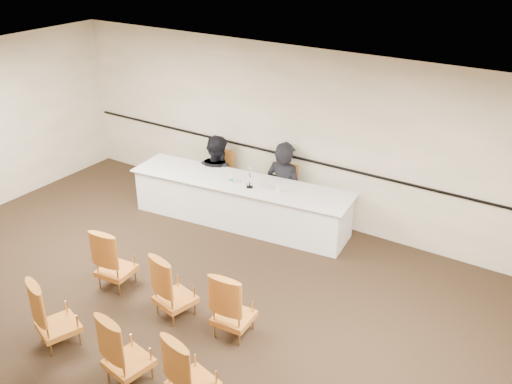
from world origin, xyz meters
TOP-DOWN VIEW (x-y plane):
  - floor at (0.00, 0.00)m, footprint 10.00×10.00m
  - ceiling at (0.00, 0.00)m, footprint 10.00×10.00m
  - wall_back at (0.00, 4.00)m, footprint 10.00×0.04m
  - wall_rail at (0.00, 3.96)m, footprint 9.80×0.04m
  - panel_table at (-0.87, 3.17)m, footprint 4.02×1.36m
  - panelist_main at (-0.36, 3.81)m, footprint 0.73×0.49m
  - panelist_main_chair at (-0.36, 3.81)m, footprint 0.56×0.56m
  - panelist_second at (-1.70, 3.65)m, footprint 0.98×0.84m
  - panelist_second_chair at (-1.70, 3.65)m, footprint 0.56×0.56m
  - papers at (-0.34, 3.24)m, footprint 0.33×0.27m
  - microphone at (-0.58, 3.05)m, footprint 0.21×0.25m
  - water_bottle at (-0.96, 3.05)m, footprint 0.09×0.09m
  - drinking_glass at (-0.71, 3.09)m, footprint 0.08×0.08m
  - coffee_cup at (-0.12, 3.18)m, footprint 0.10×0.10m
  - aud_chair_front_left at (-1.28, 0.63)m, footprint 0.55×0.55m
  - aud_chair_front_mid at (-0.12, 0.56)m, footprint 0.60×0.60m
  - aud_chair_front_right at (0.75, 0.67)m, footprint 0.54×0.54m
  - aud_chair_back_left at (-0.98, -0.66)m, footprint 0.64×0.64m
  - aud_chair_back_mid at (0.21, -0.65)m, footprint 0.58×0.58m
  - aud_chair_back_right at (1.05, -0.52)m, footprint 0.60×0.60m

SIDE VIEW (x-z plane):
  - floor at x=0.00m, z-range 0.00..0.00m
  - panel_table at x=-0.87m, z-range 0.00..0.79m
  - panelist_second at x=-1.70m, z-range -0.47..1.30m
  - panelist_main at x=-0.36m, z-range -0.57..1.41m
  - panelist_main_chair at x=-0.36m, z-range 0.00..0.95m
  - panelist_second_chair at x=-1.70m, z-range 0.00..0.95m
  - aud_chair_front_left at x=-1.28m, z-range 0.00..0.95m
  - aud_chair_front_mid at x=-0.12m, z-range 0.00..0.95m
  - aud_chair_front_right at x=0.75m, z-range 0.00..0.95m
  - aud_chair_back_left at x=-0.98m, z-range 0.00..0.95m
  - aud_chair_back_mid at x=0.21m, z-range 0.00..0.95m
  - aud_chair_back_right at x=1.05m, z-range 0.00..0.95m
  - papers at x=-0.34m, z-range 0.79..0.79m
  - drinking_glass at x=-0.71m, z-range 0.79..0.89m
  - coffee_cup at x=-0.12m, z-range 0.79..0.92m
  - water_bottle at x=-0.96m, z-range 0.79..1.00m
  - microphone at x=-0.58m, z-range 0.79..1.10m
  - wall_rail at x=0.00m, z-range 1.09..1.11m
  - wall_back at x=0.00m, z-range 0.00..3.00m
  - ceiling at x=0.00m, z-range 3.00..3.00m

